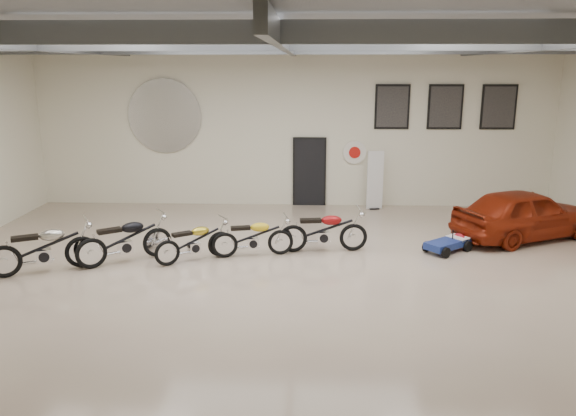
{
  "coord_description": "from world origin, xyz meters",
  "views": [
    {
      "loc": [
        0.46,
        -11.43,
        4.31
      ],
      "look_at": [
        0.0,
        1.2,
        1.1
      ],
      "focal_mm": 35.0,
      "sensor_mm": 36.0,
      "label": 1
    }
  ],
  "objects_px": {
    "banner_stand": "(375,180)",
    "motorcycle_red": "(323,230)",
    "motorcycle_silver": "(43,247)",
    "motorcycle_black": "(125,239)",
    "motorcycle_yellow": "(253,236)",
    "vintage_car": "(525,214)",
    "go_kart": "(451,240)",
    "motorcycle_gold": "(194,241)"
  },
  "relations": [
    {
      "from": "motorcycle_gold",
      "to": "motorcycle_red",
      "type": "distance_m",
      "value": 3.04
    },
    {
      "from": "motorcycle_yellow",
      "to": "vintage_car",
      "type": "bearing_deg",
      "value": 1.74
    },
    {
      "from": "motorcycle_yellow",
      "to": "go_kart",
      "type": "relative_size",
      "value": 1.29
    },
    {
      "from": "motorcycle_yellow",
      "to": "go_kart",
      "type": "bearing_deg",
      "value": -4.87
    },
    {
      "from": "motorcycle_yellow",
      "to": "vintage_car",
      "type": "distance_m",
      "value": 7.0
    },
    {
      "from": "motorcycle_black",
      "to": "vintage_car",
      "type": "height_order",
      "value": "vintage_car"
    },
    {
      "from": "motorcycle_yellow",
      "to": "banner_stand",
      "type": "bearing_deg",
      "value": 42.14
    },
    {
      "from": "motorcycle_black",
      "to": "motorcycle_gold",
      "type": "height_order",
      "value": "motorcycle_black"
    },
    {
      "from": "motorcycle_black",
      "to": "go_kart",
      "type": "xyz_separation_m",
      "value": [
        7.52,
        1.1,
        -0.29
      ]
    },
    {
      "from": "motorcycle_gold",
      "to": "motorcycle_red",
      "type": "relative_size",
      "value": 0.88
    },
    {
      "from": "motorcycle_black",
      "to": "vintage_car",
      "type": "distance_m",
      "value": 9.87
    },
    {
      "from": "motorcycle_silver",
      "to": "motorcycle_black",
      "type": "bearing_deg",
      "value": -2.03
    },
    {
      "from": "motorcycle_silver",
      "to": "motorcycle_gold",
      "type": "relative_size",
      "value": 1.21
    },
    {
      "from": "motorcycle_red",
      "to": "go_kart",
      "type": "xyz_separation_m",
      "value": [
        3.06,
        0.17,
        -0.28
      ]
    },
    {
      "from": "motorcycle_silver",
      "to": "vintage_car",
      "type": "relative_size",
      "value": 0.57
    },
    {
      "from": "motorcycle_gold",
      "to": "motorcycle_red",
      "type": "xyz_separation_m",
      "value": [
        2.94,
        0.77,
        0.07
      ]
    },
    {
      "from": "motorcycle_black",
      "to": "motorcycle_gold",
      "type": "bearing_deg",
      "value": -28.24
    },
    {
      "from": "motorcycle_black",
      "to": "banner_stand",
      "type": "bearing_deg",
      "value": 5.17
    },
    {
      "from": "motorcycle_gold",
      "to": "motorcycle_silver",
      "type": "bearing_deg",
      "value": 161.76
    },
    {
      "from": "motorcycle_black",
      "to": "vintage_car",
      "type": "xyz_separation_m",
      "value": [
        9.63,
        2.17,
        0.1
      ]
    },
    {
      "from": "motorcycle_black",
      "to": "motorcycle_red",
      "type": "height_order",
      "value": "motorcycle_black"
    },
    {
      "from": "vintage_car",
      "to": "motorcycle_silver",
      "type": "bearing_deg",
      "value": 80.07
    },
    {
      "from": "motorcycle_black",
      "to": "go_kart",
      "type": "relative_size",
      "value": 1.48
    },
    {
      "from": "banner_stand",
      "to": "motorcycle_red",
      "type": "height_order",
      "value": "banner_stand"
    },
    {
      "from": "motorcycle_silver",
      "to": "go_kart",
      "type": "height_order",
      "value": "motorcycle_silver"
    },
    {
      "from": "motorcycle_gold",
      "to": "vintage_car",
      "type": "relative_size",
      "value": 0.47
    },
    {
      "from": "motorcycle_black",
      "to": "motorcycle_red",
      "type": "relative_size",
      "value": 1.03
    },
    {
      "from": "banner_stand",
      "to": "motorcycle_silver",
      "type": "distance_m",
      "value": 9.62
    },
    {
      "from": "motorcycle_silver",
      "to": "go_kart",
      "type": "relative_size",
      "value": 1.52
    },
    {
      "from": "go_kart",
      "to": "motorcycle_black",
      "type": "bearing_deg",
      "value": 149.87
    },
    {
      "from": "motorcycle_black",
      "to": "motorcycle_red",
      "type": "bearing_deg",
      "value": -22.66
    },
    {
      "from": "motorcycle_red",
      "to": "banner_stand",
      "type": "bearing_deg",
      "value": 61.93
    },
    {
      "from": "motorcycle_silver",
      "to": "motorcycle_gold",
      "type": "xyz_separation_m",
      "value": [
        3.06,
        0.86,
        -0.1
      ]
    },
    {
      "from": "motorcycle_silver",
      "to": "motorcycle_gold",
      "type": "distance_m",
      "value": 3.18
    },
    {
      "from": "banner_stand",
      "to": "motorcycle_gold",
      "type": "distance_m",
      "value": 6.76
    },
    {
      "from": "banner_stand",
      "to": "motorcycle_silver",
      "type": "bearing_deg",
      "value": -153.71
    },
    {
      "from": "motorcycle_yellow",
      "to": "vintage_car",
      "type": "relative_size",
      "value": 0.48
    },
    {
      "from": "motorcycle_black",
      "to": "motorcycle_yellow",
      "type": "xyz_separation_m",
      "value": [
        2.82,
        0.53,
        -0.07
      ]
    },
    {
      "from": "motorcycle_gold",
      "to": "go_kart",
      "type": "bearing_deg",
      "value": -25.13
    },
    {
      "from": "go_kart",
      "to": "motorcycle_red",
      "type": "bearing_deg",
      "value": 144.7
    },
    {
      "from": "motorcycle_gold",
      "to": "vintage_car",
      "type": "height_order",
      "value": "vintage_car"
    },
    {
      "from": "motorcycle_silver",
      "to": "motorcycle_red",
      "type": "xyz_separation_m",
      "value": [
        6.0,
        1.63,
        -0.03
      ]
    }
  ]
}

